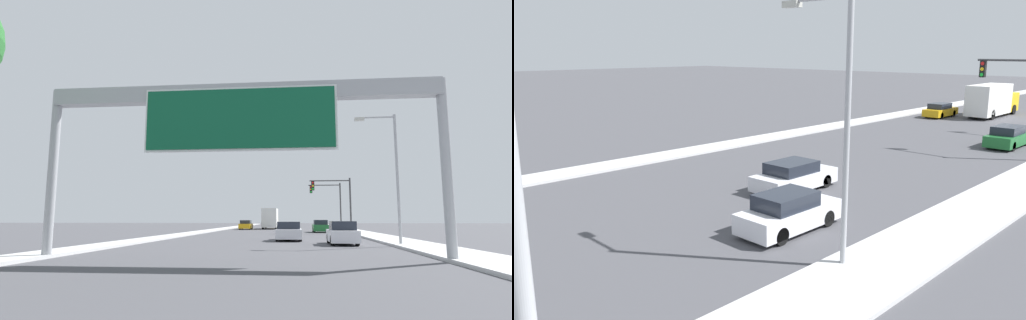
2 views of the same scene
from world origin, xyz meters
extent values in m
cube|color=#BDBDBD|center=(-9.00, 60.00, 0.07)|extent=(2.00, 120.00, 0.15)
cylinder|color=#9EA0A5|center=(8.20, 18.00, 3.64)|extent=(0.40, 0.40, 7.28)
cube|color=silver|center=(1.75, 32.70, 0.53)|extent=(1.90, 4.38, 0.70)
cube|color=#1E232D|center=(1.75, 32.48, 1.15)|extent=(1.67, 2.28, 0.54)
cylinder|color=black|center=(0.91, 34.06, 0.32)|extent=(0.22, 0.64, 0.64)
cylinder|color=black|center=(2.59, 34.06, 0.32)|extent=(0.22, 0.64, 0.64)
cylinder|color=black|center=(0.91, 31.34, 0.32)|extent=(0.22, 0.64, 0.64)
cylinder|color=black|center=(2.59, 31.34, 0.32)|extent=(0.22, 0.64, 0.64)
cube|color=silver|center=(5.25, 28.42, 0.55)|extent=(1.74, 4.22, 0.75)
cube|color=#1E232D|center=(5.25, 28.21, 1.20)|extent=(1.53, 2.19, 0.56)
cylinder|color=black|center=(4.49, 29.73, 0.32)|extent=(0.22, 0.64, 0.64)
cylinder|color=black|center=(6.01, 29.73, 0.32)|extent=(0.22, 0.64, 0.64)
cylinder|color=black|center=(4.49, 27.11, 0.32)|extent=(0.22, 0.64, 0.64)
cylinder|color=black|center=(6.01, 27.11, 0.32)|extent=(0.22, 0.64, 0.64)
cube|color=gold|center=(-5.25, 62.83, 0.52)|extent=(1.72, 4.45, 0.69)
cube|color=#1E232D|center=(-5.25, 62.61, 1.13)|extent=(1.51, 2.31, 0.53)
cylinder|color=black|center=(-6.00, 64.21, 0.32)|extent=(0.22, 0.64, 0.64)
cylinder|color=black|center=(-4.50, 64.21, 0.32)|extent=(0.22, 0.64, 0.64)
cylinder|color=black|center=(-6.00, 61.45, 0.32)|extent=(0.22, 0.64, 0.64)
cylinder|color=black|center=(-4.50, 61.45, 0.32)|extent=(0.22, 0.64, 0.64)
cube|color=#1E662D|center=(5.25, 51.17, 0.55)|extent=(1.80, 4.57, 0.74)
cube|color=#1E232D|center=(5.25, 50.94, 1.20)|extent=(1.59, 2.38, 0.56)
cylinder|color=black|center=(4.46, 52.58, 0.32)|extent=(0.22, 0.64, 0.64)
cylinder|color=black|center=(4.46, 49.75, 0.32)|extent=(0.22, 0.64, 0.64)
cylinder|color=black|center=(6.04, 49.75, 0.32)|extent=(0.22, 0.64, 0.64)
cube|color=yellow|center=(-1.75, 70.25, 1.25)|extent=(2.12, 2.45, 1.90)
cube|color=silver|center=(-1.75, 65.88, 1.77)|extent=(2.30, 6.29, 2.93)
cylinder|color=black|center=(-2.76, 70.12, 0.50)|extent=(0.28, 1.00, 1.00)
cylinder|color=black|center=(-0.74, 70.12, 0.50)|extent=(0.28, 1.00, 1.00)
cylinder|color=black|center=(-2.76, 64.31, 0.50)|extent=(0.28, 1.00, 1.00)
cylinder|color=black|center=(-0.74, 64.31, 0.50)|extent=(0.28, 1.00, 1.00)
cylinder|color=#3D3D3F|center=(6.22, 48.00, 5.95)|extent=(4.56, 0.14, 0.14)
cube|color=black|center=(4.31, 48.00, 5.38)|extent=(0.35, 0.28, 1.05)
cylinder|color=red|center=(4.31, 47.84, 5.73)|extent=(0.22, 0.04, 0.22)
cylinder|color=yellow|center=(4.31, 47.84, 5.38)|extent=(0.22, 0.04, 0.22)
cylinder|color=green|center=(4.31, 47.84, 5.03)|extent=(0.22, 0.04, 0.22)
cylinder|color=#9EA0A5|center=(8.60, 27.14, 4.10)|extent=(0.18, 0.18, 8.19)
cube|color=#B2B2A8|center=(6.41, 27.14, 7.94)|extent=(0.60, 0.28, 0.20)
camera|label=1|loc=(2.24, 1.79, 1.65)|focal=28.00mm
camera|label=2|loc=(16.96, 15.23, 6.58)|focal=35.00mm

